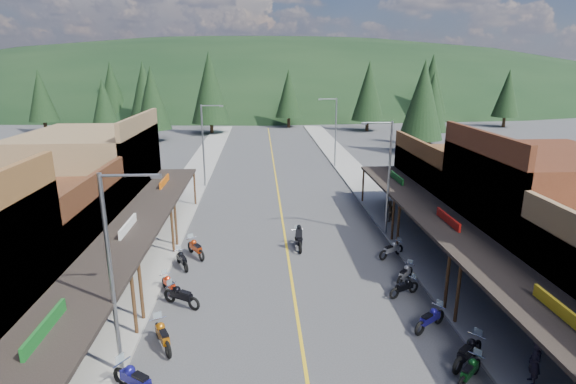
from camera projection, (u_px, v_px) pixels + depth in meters
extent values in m
plane|color=#38383A|center=(294.00, 293.00, 23.55)|extent=(220.00, 220.00, 0.00)
cube|color=gold|center=(278.00, 191.00, 42.76)|extent=(0.15, 90.00, 0.01)
cube|color=gray|center=(186.00, 192.00, 42.21)|extent=(3.40, 94.00, 0.15)
cube|color=gray|center=(368.00, 189.00, 43.27)|extent=(3.40, 94.00, 0.15)
cube|color=black|center=(46.00, 336.00, 14.62)|extent=(3.20, 10.20, 0.18)
cylinder|color=#472D19|center=(134.00, 305.00, 19.44)|extent=(0.16, 0.16, 3.00)
cube|color=#14591E|center=(45.00, 331.00, 14.56)|extent=(0.12, 3.00, 0.70)
cube|color=#3F2111|center=(27.00, 243.00, 23.65)|extent=(8.00, 9.00, 5.00)
cube|color=#3F2111|center=(100.00, 231.00, 23.73)|extent=(0.30, 9.00, 6.20)
cube|color=black|center=(128.00, 232.00, 23.84)|extent=(3.20, 9.00, 0.18)
cylinder|color=#472D19|center=(141.00, 292.00, 20.59)|extent=(0.16, 0.16, 3.00)
cylinder|color=#472D19|center=(172.00, 232.00, 28.08)|extent=(0.16, 0.16, 3.00)
cube|color=silver|center=(128.00, 228.00, 23.79)|extent=(0.12, 3.00, 0.70)
cube|color=brown|center=(90.00, 180.00, 32.61)|extent=(8.00, 10.20, 7.00)
cube|color=brown|center=(143.00, 171.00, 32.68)|extent=(0.30, 10.20, 8.20)
cube|color=black|center=(165.00, 185.00, 33.06)|extent=(3.20, 10.20, 0.18)
cylinder|color=#472D19|center=(176.00, 225.00, 29.24)|extent=(0.16, 0.16, 3.00)
cylinder|color=#472D19|center=(195.00, 189.00, 37.88)|extent=(0.16, 0.16, 3.00)
cube|color=#CC590C|center=(165.00, 183.00, 33.01)|extent=(0.12, 3.00, 0.70)
cube|color=black|center=(559.00, 318.00, 15.67)|extent=(3.20, 10.20, 0.18)
cylinder|color=#472D19|center=(458.00, 295.00, 20.31)|extent=(0.16, 0.16, 3.00)
cube|color=gold|center=(560.00, 313.00, 15.62)|extent=(0.12, 3.00, 0.70)
cube|color=#562B19|center=(541.00, 214.00, 25.08)|extent=(8.00, 9.00, 7.00)
cube|color=#562B19|center=(475.00, 205.00, 24.69)|extent=(0.30, 9.00, 8.20)
cube|color=black|center=(448.00, 225.00, 24.90)|extent=(3.20, 9.00, 0.18)
cylinder|color=#472D19|center=(447.00, 283.00, 21.46)|extent=(0.16, 0.16, 3.00)
cylinder|color=#472D19|center=(398.00, 227.00, 28.96)|extent=(0.16, 0.16, 3.00)
cube|color=#B2140F|center=(448.00, 221.00, 24.84)|extent=(0.12, 3.00, 0.70)
cube|color=#4C2D16|center=(464.00, 187.00, 34.58)|extent=(8.00, 10.20, 5.00)
cube|color=#4C2D16|center=(415.00, 180.00, 34.18)|extent=(0.30, 10.20, 6.20)
cube|color=black|center=(397.00, 182.00, 34.12)|extent=(3.20, 10.20, 0.18)
cylinder|color=#472D19|center=(393.00, 220.00, 30.11)|extent=(0.16, 0.16, 3.00)
cylinder|color=#472D19|center=(363.00, 186.00, 38.76)|extent=(0.16, 0.16, 3.00)
cube|color=#14591E|center=(397.00, 179.00, 34.07)|extent=(0.12, 3.00, 0.70)
cylinder|color=gray|center=(111.00, 280.00, 16.27)|extent=(0.16, 0.16, 8.00)
cylinder|color=gray|center=(129.00, 175.00, 15.27)|extent=(2.00, 0.10, 0.10)
cube|color=gray|center=(156.00, 176.00, 15.34)|extent=(0.35, 0.18, 0.12)
cylinder|color=gray|center=(203.00, 147.00, 43.17)|extent=(0.16, 0.16, 8.00)
cylinder|color=gray|center=(212.00, 106.00, 42.18)|extent=(2.00, 0.10, 0.10)
cube|color=gray|center=(221.00, 106.00, 42.24)|extent=(0.35, 0.18, 0.12)
cylinder|color=gray|center=(389.00, 180.00, 30.58)|extent=(0.16, 0.16, 8.00)
cylinder|color=gray|center=(377.00, 123.00, 29.46)|extent=(2.00, 0.10, 0.10)
cube|color=gray|center=(364.00, 124.00, 29.42)|extent=(0.35, 0.18, 0.12)
cylinder|color=gray|center=(336.00, 133.00, 51.72)|extent=(0.16, 0.16, 8.00)
cylinder|color=gray|center=(328.00, 99.00, 50.60)|extent=(2.00, 0.10, 0.10)
cube|color=gray|center=(320.00, 100.00, 50.56)|extent=(0.35, 0.18, 0.12)
ellipsoid|color=black|center=(264.00, 101.00, 153.25)|extent=(310.00, 140.00, 60.00)
cylinder|color=black|center=(45.00, 127.00, 80.42)|extent=(0.60, 0.60, 2.00)
cone|color=black|center=(41.00, 95.00, 78.93)|extent=(5.04, 5.04, 9.00)
cylinder|color=black|center=(147.00, 121.00, 89.07)|extent=(0.60, 0.60, 2.00)
cone|color=black|center=(144.00, 89.00, 87.38)|extent=(5.88, 5.88, 10.50)
cylinder|color=black|center=(212.00, 128.00, 78.39)|extent=(0.60, 0.60, 2.00)
cone|color=black|center=(210.00, 87.00, 76.50)|extent=(6.72, 6.72, 12.00)
cylinder|color=black|center=(289.00, 122.00, 86.93)|extent=(0.60, 0.60, 2.00)
cone|color=black|center=(289.00, 93.00, 85.44)|extent=(5.04, 5.04, 9.00)
cylinder|color=black|center=(367.00, 126.00, 82.01)|extent=(0.60, 0.60, 2.00)
cone|color=black|center=(369.00, 91.00, 80.32)|extent=(5.88, 5.88, 10.50)
cylinder|color=black|center=(429.00, 118.00, 94.51)|extent=(0.60, 0.60, 2.00)
cone|color=black|center=(432.00, 84.00, 92.62)|extent=(6.72, 6.72, 12.00)
cylinder|color=black|center=(504.00, 122.00, 87.56)|extent=(0.60, 0.60, 2.00)
cone|color=black|center=(508.00, 93.00, 86.07)|extent=(5.04, 5.04, 9.00)
cylinder|color=black|center=(115.00, 118.00, 94.35)|extent=(0.60, 0.60, 2.00)
cone|color=black|center=(112.00, 87.00, 92.66)|extent=(5.88, 5.88, 10.50)
cylinder|color=black|center=(109.00, 147.00, 60.37)|extent=(0.60, 0.60, 2.00)
cone|color=black|center=(104.00, 109.00, 59.02)|extent=(4.48, 4.48, 8.00)
cylinder|color=black|center=(429.00, 138.00, 67.97)|extent=(0.60, 0.60, 2.00)
cone|color=black|center=(432.00, 102.00, 66.51)|extent=(4.93, 4.93, 8.80)
cylinder|color=black|center=(155.00, 136.00, 70.22)|extent=(0.60, 0.60, 2.00)
cone|color=black|center=(152.00, 98.00, 68.65)|extent=(5.38, 5.38, 9.60)
cylinder|color=black|center=(419.00, 146.00, 61.00)|extent=(0.60, 0.60, 2.00)
cone|color=black|center=(423.00, 100.00, 59.32)|extent=(5.82, 5.82, 10.40)
imported|color=black|center=(535.00, 363.00, 16.42)|extent=(0.52, 0.69, 1.72)
imported|color=brown|center=(389.00, 211.00, 33.82)|extent=(0.90, 0.83, 1.61)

